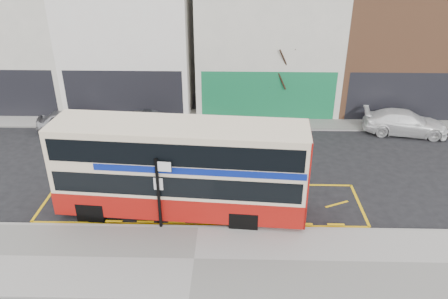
{
  "coord_description": "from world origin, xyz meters",
  "views": [
    {
      "loc": [
        1.41,
        -14.67,
        10.88
      ],
      "look_at": [
        0.98,
        2.0,
        2.45
      ],
      "focal_mm": 35.0,
      "sensor_mm": 36.0,
      "label": 1
    }
  ],
  "objects_px": {
    "car_silver": "(69,121)",
    "car_white": "(405,123)",
    "double_decker_bus": "(181,168)",
    "car_grey": "(152,124)",
    "bus_stop_post": "(160,187)",
    "street_tree_right": "(282,55)"
  },
  "relations": [
    {
      "from": "car_silver",
      "to": "car_grey",
      "type": "relative_size",
      "value": 0.95
    },
    {
      "from": "double_decker_bus",
      "to": "bus_stop_post",
      "type": "bearing_deg",
      "value": -114.52
    },
    {
      "from": "car_grey",
      "to": "car_white",
      "type": "height_order",
      "value": "car_white"
    },
    {
      "from": "bus_stop_post",
      "to": "street_tree_right",
      "type": "height_order",
      "value": "street_tree_right"
    },
    {
      "from": "double_decker_bus",
      "to": "car_grey",
      "type": "bearing_deg",
      "value": 113.09
    },
    {
      "from": "car_silver",
      "to": "car_white",
      "type": "relative_size",
      "value": 0.76
    },
    {
      "from": "bus_stop_post",
      "to": "car_silver",
      "type": "relative_size",
      "value": 0.85
    },
    {
      "from": "bus_stop_post",
      "to": "car_white",
      "type": "xyz_separation_m",
      "value": [
        12.93,
        9.68,
        -1.3
      ]
    },
    {
      "from": "car_grey",
      "to": "car_silver",
      "type": "bearing_deg",
      "value": 92.59
    },
    {
      "from": "bus_stop_post",
      "to": "car_grey",
      "type": "relative_size",
      "value": 0.8
    },
    {
      "from": "car_white",
      "to": "street_tree_right",
      "type": "bearing_deg",
      "value": 80.92
    },
    {
      "from": "double_decker_bus",
      "to": "car_silver",
      "type": "bearing_deg",
      "value": 137.27
    },
    {
      "from": "double_decker_bus",
      "to": "car_grey",
      "type": "height_order",
      "value": "double_decker_bus"
    },
    {
      "from": "double_decker_bus",
      "to": "street_tree_right",
      "type": "distance_m",
      "value": 12.12
    },
    {
      "from": "car_grey",
      "to": "street_tree_right",
      "type": "bearing_deg",
      "value": -62.13
    },
    {
      "from": "bus_stop_post",
      "to": "car_silver",
      "type": "distance_m",
      "value": 12.03
    },
    {
      "from": "car_silver",
      "to": "car_grey",
      "type": "xyz_separation_m",
      "value": [
        5.08,
        -0.41,
        0.01
      ]
    },
    {
      "from": "car_silver",
      "to": "car_white",
      "type": "height_order",
      "value": "car_white"
    },
    {
      "from": "car_silver",
      "to": "car_grey",
      "type": "bearing_deg",
      "value": -102.37
    },
    {
      "from": "bus_stop_post",
      "to": "street_tree_right",
      "type": "relative_size",
      "value": 0.52
    },
    {
      "from": "bus_stop_post",
      "to": "street_tree_right",
      "type": "xyz_separation_m",
      "value": [
        5.7,
        12.12,
        2.02
      ]
    },
    {
      "from": "double_decker_bus",
      "to": "car_silver",
      "type": "xyz_separation_m",
      "value": [
        -7.77,
        8.37,
        -1.53
      ]
    }
  ]
}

